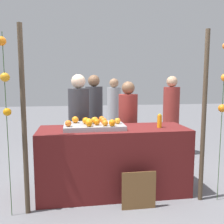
% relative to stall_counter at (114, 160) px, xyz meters
% --- Properties ---
extents(ground_plane, '(24.00, 24.00, 0.00)m').
position_rel_stall_counter_xyz_m(ground_plane, '(0.00, 0.00, -0.46)').
color(ground_plane, slate).
extents(stall_counter, '(2.02, 0.70, 0.91)m').
position_rel_stall_counter_xyz_m(stall_counter, '(0.00, 0.00, 0.00)').
color(stall_counter, '#5B1919').
rests_on(stall_counter, ground_plane).
extents(orange_tray, '(0.80, 0.52, 0.06)m').
position_rel_stall_counter_xyz_m(orange_tray, '(-0.27, 0.02, 0.49)').
color(orange_tray, '#9EA0A5').
rests_on(orange_tray, stall_counter).
extents(orange_0, '(0.09, 0.09, 0.09)m').
position_rel_stall_counter_xyz_m(orange_0, '(-0.51, 0.14, 0.56)').
color(orange_0, orange).
rests_on(orange_0, orange_tray).
extents(orange_1, '(0.09, 0.09, 0.09)m').
position_rel_stall_counter_xyz_m(orange_1, '(-0.05, -0.19, 0.56)').
color(orange_1, orange).
rests_on(orange_1, orange_tray).
extents(orange_2, '(0.08, 0.08, 0.08)m').
position_rel_stall_counter_xyz_m(orange_2, '(-0.24, 0.15, 0.55)').
color(orange_2, orange).
rests_on(orange_2, orange_tray).
extents(orange_3, '(0.09, 0.09, 0.09)m').
position_rel_stall_counter_xyz_m(orange_3, '(-0.34, -0.06, 0.56)').
color(orange_3, orange).
rests_on(orange_3, orange_tray).
extents(orange_4, '(0.08, 0.08, 0.08)m').
position_rel_stall_counter_xyz_m(orange_4, '(-0.14, 0.17, 0.56)').
color(orange_4, orange).
rests_on(orange_4, orange_tray).
extents(orange_5, '(0.09, 0.09, 0.09)m').
position_rel_stall_counter_xyz_m(orange_5, '(-0.26, 0.04, 0.56)').
color(orange_5, orange).
rests_on(orange_5, orange_tray).
extents(orange_6, '(0.08, 0.08, 0.08)m').
position_rel_stall_counter_xyz_m(orange_6, '(-0.24, -0.07, 0.56)').
color(orange_6, orange).
rests_on(orange_6, orange_tray).
extents(orange_7, '(0.08, 0.08, 0.08)m').
position_rel_stall_counter_xyz_m(orange_7, '(-0.14, -0.15, 0.55)').
color(orange_7, orange).
rests_on(orange_7, orange_tray).
extents(orange_8, '(0.09, 0.09, 0.09)m').
position_rel_stall_counter_xyz_m(orange_8, '(-0.38, 0.02, 0.56)').
color(orange_8, orange).
rests_on(orange_8, orange_tray).
extents(orange_9, '(0.08, 0.08, 0.08)m').
position_rel_stall_counter_xyz_m(orange_9, '(0.05, -0.02, 0.56)').
color(orange_9, orange).
rests_on(orange_9, orange_tray).
extents(orange_10, '(0.08, 0.08, 0.08)m').
position_rel_stall_counter_xyz_m(orange_10, '(-0.60, -0.12, 0.56)').
color(orange_10, orange).
rests_on(orange_10, orange_tray).
extents(orange_11, '(0.08, 0.08, 0.08)m').
position_rel_stall_counter_xyz_m(orange_11, '(-0.34, -0.17, 0.56)').
color(orange_11, orange).
rests_on(orange_11, orange_tray).
extents(orange_12, '(0.08, 0.08, 0.08)m').
position_rel_stall_counter_xyz_m(orange_12, '(-0.14, -0.01, 0.56)').
color(orange_12, orange).
rests_on(orange_12, orange_tray).
extents(juice_bottle, '(0.06, 0.06, 0.19)m').
position_rel_stall_counter_xyz_m(juice_bottle, '(0.63, -0.06, 0.54)').
color(juice_bottle, orange).
rests_on(juice_bottle, stall_counter).
extents(chalkboard_sign, '(0.42, 0.03, 0.48)m').
position_rel_stall_counter_xyz_m(chalkboard_sign, '(0.23, -0.50, -0.23)').
color(chalkboard_sign, brown).
rests_on(chalkboard_sign, ground_plane).
extents(vendor_left, '(0.33, 0.33, 1.65)m').
position_rel_stall_counter_xyz_m(vendor_left, '(-0.45, 0.67, 0.31)').
color(vendor_left, '#333338').
rests_on(vendor_left, ground_plane).
extents(vendor_right, '(0.31, 0.31, 1.54)m').
position_rel_stall_counter_xyz_m(vendor_right, '(0.34, 0.64, 0.26)').
color(vendor_right, maroon).
rests_on(vendor_right, ground_plane).
extents(crowd_person_0, '(0.32, 0.32, 1.60)m').
position_rel_stall_counter_xyz_m(crowd_person_0, '(0.41, 2.53, 0.29)').
color(crowd_person_0, '#99999E').
rests_on(crowd_person_0, ground_plane).
extents(crowd_person_1, '(0.33, 0.33, 1.66)m').
position_rel_stall_counter_xyz_m(crowd_person_1, '(-0.15, 1.50, 0.32)').
color(crowd_person_1, '#333338').
rests_on(crowd_person_1, ground_plane).
extents(crowd_person_2, '(0.33, 0.33, 1.64)m').
position_rel_stall_counter_xyz_m(crowd_person_2, '(1.44, 1.54, 0.31)').
color(crowd_person_2, maroon).
rests_on(crowd_person_2, ground_plane).
extents(canopy_post_left, '(0.06, 0.06, 2.17)m').
position_rel_stall_counter_xyz_m(canopy_post_left, '(-1.09, -0.39, 0.63)').
color(canopy_post_left, '#473828').
rests_on(canopy_post_left, ground_plane).
extents(canopy_post_right, '(0.06, 0.06, 2.17)m').
position_rel_stall_counter_xyz_m(canopy_post_right, '(1.09, -0.39, 0.63)').
color(canopy_post_right, '#473828').
rests_on(canopy_post_right, ground_plane).
extents(garland_strand_left, '(0.11, 0.11, 2.07)m').
position_rel_stall_counter_xyz_m(garland_strand_left, '(-1.26, -0.42, 1.14)').
color(garland_strand_left, '#2D4C23').
rests_on(garland_strand_left, ground_plane).
extents(garland_strand_right, '(0.11, 0.10, 2.07)m').
position_rel_stall_counter_xyz_m(garland_strand_right, '(1.31, -0.44, 1.05)').
color(garland_strand_right, '#2D4C23').
rests_on(garland_strand_right, ground_plane).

